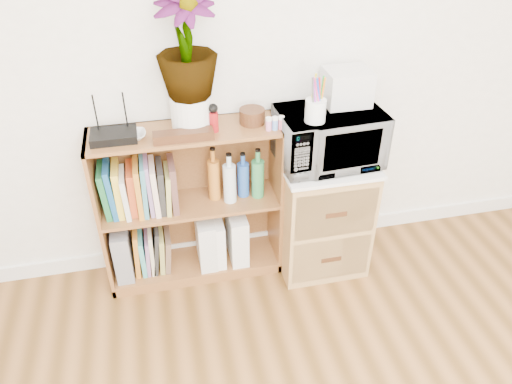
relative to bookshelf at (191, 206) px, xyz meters
name	(u,v)px	position (x,y,z in m)	size (l,w,h in m)	color
skirting_board	(248,240)	(0.35, 0.14, -0.42)	(4.00, 0.02, 0.10)	white
bookshelf	(191,206)	(0.00, 0.00, 0.00)	(1.00, 0.30, 0.95)	brown
wicker_unit	(321,214)	(0.75, -0.08, -0.12)	(0.50, 0.45, 0.70)	#9E7542
microwave	(329,137)	(0.75, -0.08, 0.39)	(0.54, 0.37, 0.30)	silver
pen_cup	(315,111)	(0.63, -0.17, 0.60)	(0.10, 0.10, 0.11)	white
small_appliance	(347,87)	(0.86, -0.01, 0.64)	(0.23, 0.19, 0.18)	silver
router	(114,136)	(-0.35, -0.02, 0.50)	(0.22, 0.15, 0.04)	black
white_bowl	(133,136)	(-0.26, -0.03, 0.49)	(0.13, 0.13, 0.03)	silver
plant_pot	(192,112)	(0.05, 0.02, 0.56)	(0.21, 0.21, 0.18)	white
potted_plant	(186,44)	(0.05, 0.02, 0.91)	(0.29, 0.29, 0.52)	#296528
trinket_box	(183,136)	(-0.01, -0.10, 0.50)	(0.30, 0.07, 0.05)	#331D0D
kokeshi_doll	(214,122)	(0.15, -0.04, 0.53)	(0.05, 0.05, 0.10)	maroon
wooden_bowl	(252,116)	(0.36, 0.01, 0.51)	(0.13, 0.13, 0.08)	#3C1E10
paint_jars	(275,125)	(0.45, -0.09, 0.50)	(0.10, 0.04, 0.05)	pink
file_box	(123,249)	(-0.41, 0.00, -0.25)	(0.10, 0.25, 0.32)	slate
magazine_holder_left	(206,239)	(0.07, -0.01, -0.25)	(0.10, 0.25, 0.31)	silver
magazine_holder_mid	(215,239)	(0.12, -0.01, -0.26)	(0.09, 0.24, 0.30)	white
magazine_holder_right	(237,235)	(0.25, -0.01, -0.25)	(0.10, 0.25, 0.32)	silver
cookbooks	(139,188)	(-0.27, 0.00, 0.16)	(0.40, 0.20, 0.31)	#1C6B38
liquor_bottles	(236,175)	(0.26, 0.00, 0.17)	(0.31, 0.07, 0.31)	#B66A22
lower_books	(152,249)	(-0.25, 0.00, -0.28)	(0.22, 0.19, 0.30)	#B96F20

